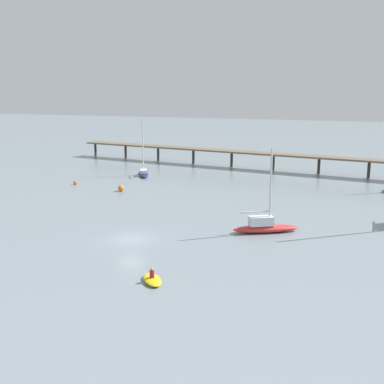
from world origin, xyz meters
name	(u,v)px	position (x,y,z in m)	size (l,w,h in m)	color
ground_plane	(131,239)	(0.00, 0.00, 0.00)	(400.00, 400.00, 0.00)	gray
pier	(317,154)	(11.79, 44.57, 3.48)	(75.33, 13.00, 6.21)	brown
sailboat_red	(265,226)	(11.53, 7.04, 0.70)	(6.75, 4.84, 8.61)	red
sailboat_navy	(143,172)	(-15.28, 32.48, 0.62)	(4.75, 6.74, 9.54)	navy
dinghy_yellow	(152,279)	(6.66, -8.90, 0.21)	(2.73, 2.92, 1.14)	yellow
mooring_buoy_mid	(75,183)	(-21.28, 21.42, 0.30)	(0.60, 0.60, 0.60)	orange
mooring_buoy_outer	(121,188)	(-12.25, 19.54, 0.44)	(0.88, 0.88, 0.88)	orange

